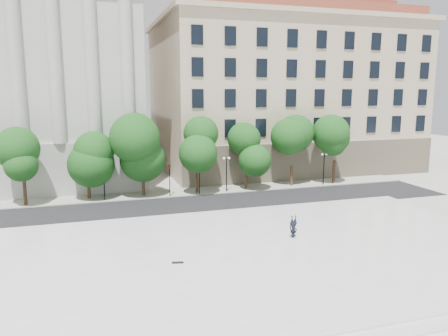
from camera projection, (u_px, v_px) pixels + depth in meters
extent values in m
plane|color=beige|center=(237.00, 279.00, 27.33)|extent=(160.00, 160.00, 0.00)
cube|color=white|center=(223.00, 258.00, 30.11)|extent=(44.00, 22.00, 0.45)
cube|color=black|center=(179.00, 207.00, 44.26)|extent=(60.00, 8.00, 0.02)
cube|color=#B2B0A4|center=(169.00, 193.00, 49.89)|extent=(60.00, 4.00, 0.12)
cube|color=#BBBBB6|center=(17.00, 84.00, 56.85)|extent=(30.00, 26.00, 25.00)
cube|color=beige|center=(277.00, 98.00, 68.00)|extent=(36.00, 26.00, 21.00)
cube|color=brown|center=(279.00, 19.00, 65.93)|extent=(34.00, 24.00, 1.40)
cylinder|color=black|center=(170.00, 182.00, 47.95)|extent=(0.10, 0.10, 3.50)
imported|color=black|center=(169.00, 163.00, 47.58)|extent=(0.66, 1.64, 0.64)
cylinder|color=black|center=(199.00, 180.00, 48.93)|extent=(0.10, 0.10, 3.50)
imported|color=black|center=(199.00, 161.00, 48.56)|extent=(0.70, 1.91, 0.75)
imported|color=black|center=(293.00, 234.00, 33.61)|extent=(0.69, 1.77, 0.48)
cube|color=black|center=(178.00, 263.00, 28.64)|extent=(0.80, 0.37, 0.08)
cylinder|color=#382619|center=(25.00, 191.00, 44.29)|extent=(0.36, 0.36, 3.06)
sphere|color=#194E16|center=(22.00, 151.00, 43.56)|extent=(3.86, 3.86, 3.86)
cylinder|color=#382619|center=(89.00, 187.00, 47.05)|extent=(0.36, 0.36, 2.64)
sphere|color=#194E16|center=(87.00, 155.00, 46.42)|extent=(4.43, 4.43, 4.43)
cylinder|color=#382619|center=(143.00, 183.00, 48.24)|extent=(0.36, 0.36, 2.97)
sphere|color=#194E16|center=(142.00, 147.00, 47.54)|extent=(4.48, 4.48, 4.48)
cylinder|color=#382619|center=(197.00, 180.00, 49.60)|extent=(0.36, 0.36, 3.13)
sphere|color=#194E16|center=(197.00, 143.00, 48.86)|extent=(3.64, 3.64, 3.64)
cylinder|color=#382619|center=(246.00, 179.00, 51.85)|extent=(0.36, 0.36, 2.47)
sphere|color=#194E16|center=(246.00, 151.00, 51.26)|extent=(3.42, 3.42, 3.42)
cylinder|color=#382619|center=(292.00, 176.00, 53.53)|extent=(0.36, 0.36, 2.56)
sphere|color=#194E16|center=(292.00, 148.00, 52.92)|extent=(3.93, 3.93, 3.93)
cylinder|color=#382619|center=(334.00, 172.00, 54.89)|extent=(0.36, 0.36, 3.00)
sphere|color=#194E16|center=(335.00, 140.00, 54.17)|extent=(3.87, 3.87, 3.87)
cylinder|color=black|center=(104.00, 184.00, 46.17)|extent=(0.12, 0.12, 3.78)
cube|color=black|center=(103.00, 166.00, 45.84)|extent=(0.60, 0.06, 0.06)
sphere|color=white|center=(100.00, 165.00, 45.74)|extent=(0.28, 0.28, 0.28)
sphere|color=white|center=(106.00, 165.00, 45.91)|extent=(0.28, 0.28, 0.28)
cylinder|color=black|center=(226.00, 176.00, 50.13)|extent=(0.12, 0.12, 3.90)
cube|color=black|center=(227.00, 159.00, 49.79)|extent=(0.60, 0.06, 0.06)
sphere|color=white|center=(224.00, 158.00, 49.69)|extent=(0.28, 0.28, 0.28)
sphere|color=white|center=(229.00, 158.00, 49.86)|extent=(0.28, 0.28, 0.28)
cylinder|color=black|center=(324.00, 170.00, 53.82)|extent=(0.12, 0.12, 3.83)
cube|color=black|center=(324.00, 155.00, 53.48)|extent=(0.60, 0.06, 0.06)
sphere|color=white|center=(322.00, 154.00, 53.38)|extent=(0.28, 0.28, 0.28)
sphere|color=white|center=(327.00, 154.00, 53.55)|extent=(0.28, 0.28, 0.28)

